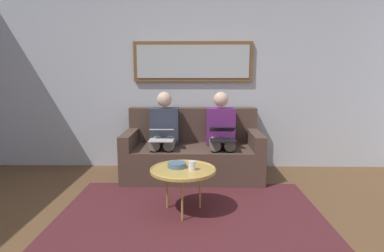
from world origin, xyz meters
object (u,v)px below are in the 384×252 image
at_px(cup, 192,166).
at_px(bowl, 177,165).
at_px(person_left, 221,132).
at_px(couch, 193,153).
at_px(laptop_silver, 162,134).
at_px(person_right, 164,132).
at_px(laptop_black, 222,134).
at_px(coffee_table, 183,170).
at_px(framed_mirror, 193,62).

relative_size(cup, bowl, 0.48).
bearing_deg(cup, person_left, -107.27).
distance_m(couch, laptop_silver, 0.59).
xyz_separation_m(bowl, laptop_silver, (0.24, -0.85, 0.15)).
bearing_deg(person_left, person_right, 0.00).
distance_m(bowl, person_left, 1.22).
bearing_deg(couch, laptop_black, 141.76).
xyz_separation_m(couch, coffee_table, (0.07, 1.22, 0.12)).
xyz_separation_m(framed_mirror, laptop_silver, (0.38, 0.71, -0.92)).
distance_m(couch, framed_mirror, 1.30).
relative_size(bowl, person_left, 0.16).
xyz_separation_m(coffee_table, bowl, (0.06, -0.05, 0.04)).
bearing_deg(laptop_silver, bowl, 105.97).
bearing_deg(person_left, laptop_black, 90.00).
distance_m(framed_mirror, laptop_silver, 1.22).
bearing_deg(laptop_silver, person_right, -90.00).
bearing_deg(couch, laptop_silver, 39.76).
distance_m(couch, person_right, 0.49).
height_order(cup, bowl, cup).
height_order(person_right, laptop_silver, person_right).
relative_size(couch, person_right, 1.58).
xyz_separation_m(bowl, person_left, (-0.52, -1.09, 0.13)).
bearing_deg(laptop_silver, coffee_table, 108.76).
distance_m(framed_mirror, bowl, 1.89).
bearing_deg(laptop_black, cup, 68.85).
distance_m(coffee_table, bowl, 0.09).
height_order(bowl, person_left, person_left).
bearing_deg(person_left, coffee_table, 68.40).
xyz_separation_m(framed_mirror, coffee_table, (0.07, 1.61, -1.11)).
relative_size(framed_mirror, cup, 18.84).
relative_size(bowl, laptop_silver, 0.54).
relative_size(coffee_table, person_left, 0.57).
bearing_deg(couch, bowl, 83.23).
bearing_deg(bowl, laptop_silver, -74.03).
height_order(couch, person_right, person_right).
relative_size(couch, framed_mirror, 1.06).
xyz_separation_m(person_left, laptop_silver, (0.76, 0.25, 0.02)).
bearing_deg(framed_mirror, bowl, 84.91).
distance_m(couch, laptop_black, 0.58).
bearing_deg(laptop_black, bowl, 59.00).
distance_m(couch, bowl, 1.18).
bearing_deg(coffee_table, bowl, -40.45).
xyz_separation_m(framed_mirror, laptop_black, (-0.38, 0.69, -0.92)).
bearing_deg(framed_mirror, coffee_table, 87.34).
bearing_deg(laptop_silver, couch, -140.24).
relative_size(coffee_table, person_right, 0.57).
xyz_separation_m(cup, laptop_black, (-0.37, -0.95, 0.14)).
distance_m(cup, laptop_black, 1.03).
distance_m(cup, bowl, 0.17).
height_order(framed_mirror, laptop_silver, framed_mirror).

